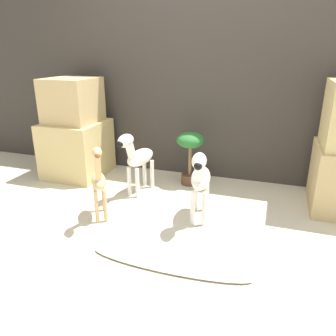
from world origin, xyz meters
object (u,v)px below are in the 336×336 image
at_px(giraffe_figurine, 99,179).
at_px(surfboard, 167,263).
at_px(potted_palm_front, 190,148).
at_px(zebra_right, 200,177).
at_px(zebra_left, 137,156).

xyz_separation_m(giraffe_figurine, surfboard, (0.72, -0.42, -0.34)).
height_order(potted_palm_front, surfboard, potted_palm_front).
height_order(giraffe_figurine, potted_palm_front, giraffe_figurine).
height_order(zebra_right, surfboard, zebra_right).
height_order(zebra_left, giraffe_figurine, giraffe_figurine).
distance_m(zebra_right, surfboard, 0.75).
xyz_separation_m(zebra_left, potted_palm_front, (0.42, 0.39, 0.01)).
bearing_deg(potted_palm_front, zebra_left, -136.70).
xyz_separation_m(zebra_left, surfboard, (0.63, -1.00, -0.36)).
height_order(zebra_right, potted_palm_front, zebra_right).
relative_size(potted_palm_front, surfboard, 0.51).
distance_m(zebra_left, giraffe_figurine, 0.58).
bearing_deg(zebra_left, giraffe_figurine, -98.55).
relative_size(zebra_right, surfboard, 0.58).
distance_m(zebra_left, potted_palm_front, 0.57).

